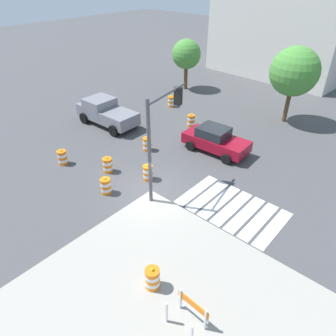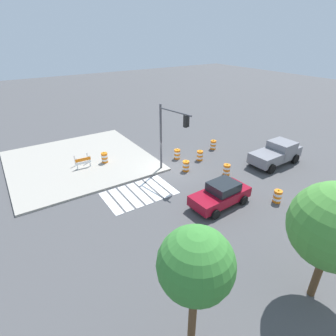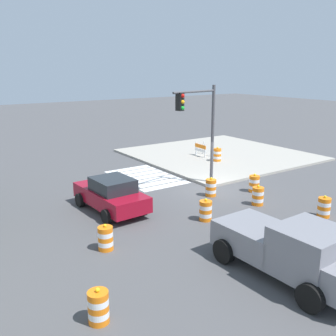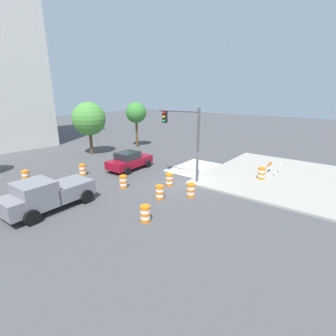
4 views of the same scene
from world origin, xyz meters
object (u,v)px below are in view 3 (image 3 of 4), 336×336
traffic_barrel_median_near (254,184)px  construction_barricade (202,148)px  traffic_light_pole (200,119)px  traffic_barrel_far_curb (324,207)px  traffic_barrel_on_sidewalk (217,155)px  traffic_barrel_near_corner (106,238)px  traffic_barrel_crosswalk_end (211,188)px  pickup_truck (294,251)px  sports_car (111,194)px  traffic_barrel_opposite_curb (206,211)px  traffic_barrel_median_far (258,196)px  traffic_barrel_lane_center (98,307)px

traffic_barrel_median_near → construction_barricade: 8.41m
construction_barricade → traffic_light_pole: bearing=139.3°
traffic_barrel_far_curb → traffic_barrel_on_sidewalk: bearing=-15.0°
traffic_barrel_near_corner → traffic_barrel_crosswalk_end: size_ratio=1.00×
pickup_truck → traffic_barrel_on_sidewalk: (12.94, -8.27, -0.37)m
sports_car → traffic_barrel_median_near: 7.89m
traffic_barrel_crosswalk_end → traffic_barrel_opposite_curb: 3.39m
sports_car → traffic_barrel_median_far: sports_car is taller
traffic_barrel_lane_center → traffic_barrel_median_near: bearing=-64.9°
traffic_barrel_near_corner → traffic_barrel_lane_center: same height
traffic_barrel_lane_center → traffic_barrel_opposite_curb: 7.81m
traffic_barrel_far_curb → traffic_light_pole: size_ratio=0.19×
sports_car → traffic_barrel_opposite_curb: size_ratio=4.30×
traffic_barrel_far_curb → traffic_barrel_crosswalk_end: bearing=24.1°
traffic_barrel_opposite_curb → construction_barricade: size_ratio=0.78×
pickup_truck → traffic_barrel_opposite_curb: (5.28, -0.82, -0.52)m
traffic_barrel_far_curb → traffic_light_pole: bearing=17.2°
sports_car → traffic_barrel_on_sidewalk: sports_car is taller
construction_barricade → traffic_barrel_far_curb: bearing=166.5°
traffic_barrel_far_curb → traffic_light_pole: 7.62m
traffic_barrel_opposite_curb → traffic_barrel_on_sidewalk: traffic_barrel_on_sidewalk is taller
traffic_barrel_opposite_curb → construction_barricade: construction_barricade is taller
traffic_barrel_lane_center → construction_barricade: (13.36, -14.43, 0.27)m
traffic_barrel_near_corner → traffic_barrel_median_near: bearing=-79.8°
traffic_barrel_crosswalk_end → traffic_barrel_median_far: (-2.35, -1.01, 0.00)m
traffic_barrel_far_curb → traffic_barrel_opposite_curb: (2.70, 4.67, 0.00)m
traffic_barrel_on_sidewalk → construction_barricade: 1.90m
traffic_barrel_median_far → traffic_barrel_lane_center: bearing=110.8°
traffic_barrel_median_near → traffic_barrel_opposite_curb: bearing=108.8°
traffic_barrel_opposite_curb → traffic_barrel_on_sidewalk: (7.66, -7.44, 0.15)m
sports_car → pickup_truck: (-8.69, -2.07, 0.16)m
traffic_barrel_median_far → traffic_barrel_on_sidewalk: traffic_barrel_on_sidewalk is taller
traffic_barrel_on_sidewalk → traffic_barrel_near_corner: bearing=122.2°
sports_car → traffic_barrel_median_near: size_ratio=4.30×
traffic_barrel_near_corner → traffic_barrel_crosswalk_end: same height
traffic_barrel_near_corner → traffic_barrel_median_near: size_ratio=1.00×
traffic_barrel_on_sidewalk → traffic_light_pole: 6.99m
sports_car → traffic_light_pole: 6.37m
traffic_barrel_median_near → construction_barricade: bearing=-19.6°
traffic_barrel_near_corner → traffic_barrel_median_near: same height
traffic_barrel_median_near → traffic_barrel_opposite_curb: (-1.63, 4.78, 0.00)m
traffic_barrel_on_sidewalk → construction_barricade: traffic_barrel_on_sidewalk is taller
traffic_barrel_median_far → traffic_barrel_opposite_curb: bearing=91.2°
pickup_truck → traffic_barrel_median_far: bearing=-38.2°
traffic_barrel_crosswalk_end → traffic_barrel_median_far: size_ratio=1.00×
sports_car → traffic_barrel_on_sidewalk: bearing=-67.7°
traffic_barrel_crosswalk_end → traffic_barrel_opposite_curb: size_ratio=1.00×
traffic_barrel_median_near → traffic_light_pole: (2.15, 2.13, 3.46)m
traffic_barrel_near_corner → traffic_barrel_far_curb: 9.87m
traffic_barrel_crosswalk_end → traffic_barrel_lane_center: 11.11m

